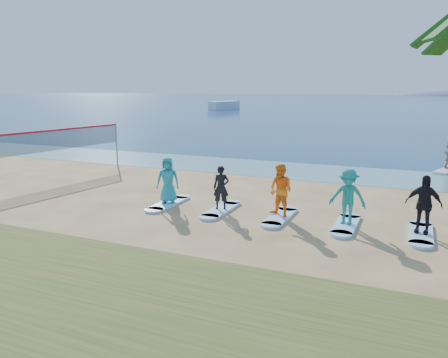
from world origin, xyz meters
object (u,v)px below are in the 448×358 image
at_px(surfboard_1, 221,210).
at_px(student_3, 348,197).
at_px(paddleboard, 448,170).
at_px(surfboard_4, 421,234).
at_px(surfboard_0, 168,203).
at_px(student_0, 168,180).
at_px(student_2, 281,190).
at_px(student_4, 424,204).
at_px(volleyball_net, 50,141).
at_px(surfboard_3, 346,225).
at_px(boat_offshore_a, 224,109).
at_px(student_1, 221,188).
at_px(surfboard_2, 280,217).

height_order(surfboard_1, student_3, student_3).
relative_size(paddleboard, surfboard_4, 1.36).
bearing_deg(surfboard_1, surfboard_0, 180.00).
distance_m(surfboard_1, student_3, 4.66).
xyz_separation_m(student_0, surfboard_1, (2.28, 0.00, -0.95)).
bearing_deg(surfboard_1, student_2, 0.00).
bearing_deg(student_4, volleyball_net, -177.95).
bearing_deg(surfboard_3, boat_offshore_a, 116.45).
bearing_deg(surfboard_0, boat_offshore_a, 111.96).
height_order(surfboard_0, student_4, student_4).
xyz_separation_m(student_1, student_4, (6.83, 0.00, 0.10)).
distance_m(boat_offshore_a, student_4, 81.88).
relative_size(surfboard_0, surfboard_1, 1.00).
bearing_deg(boat_offshore_a, student_2, -54.85).
xyz_separation_m(surfboard_1, student_2, (2.28, 0.00, 0.97)).
distance_m(student_1, surfboard_4, 6.89).
height_order(volleyball_net, surfboard_4, volleyball_net).
height_order(surfboard_0, surfboard_1, same).
relative_size(surfboard_0, student_3, 1.19).
height_order(volleyball_net, surfboard_2, volleyball_net).
bearing_deg(student_1, student_0, 162.22).
relative_size(volleyball_net, student_1, 5.56).
distance_m(student_1, student_4, 6.83).
distance_m(paddleboard, surfboard_2, 13.78).
xyz_separation_m(boat_offshore_a, student_2, (33.73, -72.37, 1.01)).
bearing_deg(surfboard_3, surfboard_4, 0.00).
xyz_separation_m(volleyball_net, paddleboard, (18.61, 10.28, -1.84)).
height_order(boat_offshore_a, student_1, student_1).
xyz_separation_m(student_2, student_3, (2.28, 0.00, 0.00)).
xyz_separation_m(volleyball_net, student_0, (8.06, -2.12, -0.91)).
bearing_deg(student_1, volleyball_net, 150.61).
xyz_separation_m(boat_offshore_a, surfboard_2, (33.73, -72.37, 0.04)).
height_order(surfboard_4, student_4, student_4).
xyz_separation_m(volleyball_net, surfboard_0, (8.06, -2.12, -1.86)).
bearing_deg(student_1, surfboard_3, -17.78).
xyz_separation_m(paddleboard, student_4, (-1.44, -12.41, 0.94)).
bearing_deg(student_0, surfboard_2, -19.94).
xyz_separation_m(student_0, student_1, (2.28, 0.00, -0.09)).
bearing_deg(surfboard_4, student_3, 180.00).
bearing_deg(student_2, student_0, -157.82).
distance_m(surfboard_0, surfboard_1, 2.28).
relative_size(paddleboard, student_3, 1.62).
xyz_separation_m(surfboard_3, student_4, (2.28, 0.00, 0.96)).
xyz_separation_m(surfboard_0, surfboard_1, (2.28, 0.00, 0.00)).
bearing_deg(paddleboard, surfboard_1, -103.68).
relative_size(surfboard_0, student_0, 1.22).
distance_m(volleyball_net, surfboard_3, 15.16).
height_order(surfboard_0, student_0, student_0).
relative_size(surfboard_3, surfboard_4, 1.00).
distance_m(boat_offshore_a, student_1, 78.91).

